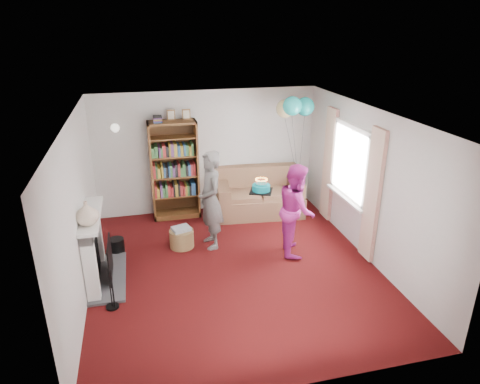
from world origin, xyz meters
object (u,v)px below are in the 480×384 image
object	(u,v)px
bookcase	(174,171)
sofa	(258,196)
person_striped	(211,200)
birthday_cake	(261,188)
person_magenta	(296,209)

from	to	relation	value
bookcase	sofa	size ratio (longest dim) A/B	1.24
person_striped	birthday_cake	distance (m)	0.93
person_striped	person_magenta	bearing A→B (deg)	61.46
bookcase	sofa	distance (m)	1.80
bookcase	person_magenta	world-z (taller)	bookcase
sofa	birthday_cake	bearing A→B (deg)	-98.90
birthday_cake	bookcase	bearing A→B (deg)	124.98
person_striped	person_magenta	distance (m)	1.48
person_magenta	bookcase	bearing A→B (deg)	57.25
person_striped	person_magenta	xyz separation A→B (m)	(1.37, -0.53, -0.08)
person_striped	birthday_cake	xyz separation A→B (m)	(0.79, -0.38, 0.30)
bookcase	sofa	bearing A→B (deg)	-7.79
sofa	birthday_cake	size ratio (longest dim) A/B	4.97
person_magenta	birthday_cake	xyz separation A→B (m)	(-0.58, 0.15, 0.38)
person_magenta	sofa	bearing A→B (deg)	19.56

